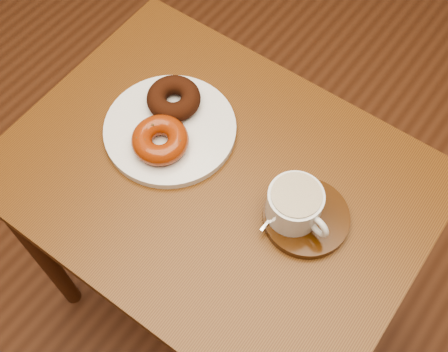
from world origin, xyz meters
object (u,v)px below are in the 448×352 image
Objects in this scene: donut_plate at (170,129)px; coffee_cup at (295,204)px; saucer at (306,217)px; cafe_table at (216,204)px.

donut_plate is 2.02× the size of coffee_cup.
donut_plate is 0.31m from saucer.
coffee_cup is (0.16, 0.02, 0.17)m from cafe_table.
cafe_table is at bearing -11.18° from donut_plate.
donut_plate and saucer have the same top height.
saucer is (0.31, 0.00, 0.00)m from donut_plate.
cafe_table is 0.18m from donut_plate.
coffee_cup is at bearing -2.03° from donut_plate.
cafe_table is 0.23m from coffee_cup.
cafe_table is 6.27× the size of coffee_cup.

